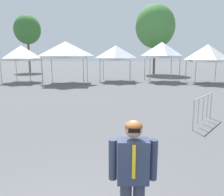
{
  "coord_description": "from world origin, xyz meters",
  "views": [
    {
      "loc": [
        0.65,
        -2.6,
        2.64
      ],
      "look_at": [
        0.42,
        4.32,
        1.3
      ],
      "focal_mm": 37.69,
      "sensor_mm": 36.0,
      "label": 1
    }
  ],
  "objects_px": {
    "canopy_tent_far_right": "(162,50)",
    "person_foreground": "(133,174)",
    "canopy_tent_left_of_center": "(116,53)",
    "tree_behind_tents_center": "(155,26)",
    "canopy_tent_behind_left": "(21,53)",
    "canopy_tent_right_of_center": "(66,50)",
    "canopy_tent_behind_right": "(208,53)",
    "tree_behind_tents_right": "(27,30)",
    "crowd_barrier_mid_lot": "(203,104)"
  },
  "relations": [
    {
      "from": "canopy_tent_left_of_center",
      "to": "crowd_barrier_mid_lot",
      "type": "xyz_separation_m",
      "value": [
        3.5,
        -13.51,
        -1.87
      ]
    },
    {
      "from": "crowd_barrier_mid_lot",
      "to": "tree_behind_tents_center",
      "type": "bearing_deg",
      "value": 86.93
    },
    {
      "from": "crowd_barrier_mid_lot",
      "to": "canopy_tent_behind_right",
      "type": "bearing_deg",
      "value": 70.07
    },
    {
      "from": "canopy_tent_left_of_center",
      "to": "canopy_tent_behind_right",
      "type": "xyz_separation_m",
      "value": [
        7.98,
        -1.15,
        -0.03
      ]
    },
    {
      "from": "canopy_tent_right_of_center",
      "to": "crowd_barrier_mid_lot",
      "type": "xyz_separation_m",
      "value": [
        7.75,
        -11.61,
        -2.13
      ]
    },
    {
      "from": "canopy_tent_behind_left",
      "to": "tree_behind_tents_right",
      "type": "distance_m",
      "value": 11.92
    },
    {
      "from": "canopy_tent_far_right",
      "to": "person_foreground",
      "type": "height_order",
      "value": "canopy_tent_far_right"
    },
    {
      "from": "canopy_tent_right_of_center",
      "to": "canopy_tent_behind_right",
      "type": "bearing_deg",
      "value": 3.51
    },
    {
      "from": "canopy_tent_far_right",
      "to": "crowd_barrier_mid_lot",
      "type": "bearing_deg",
      "value": -93.07
    },
    {
      "from": "canopy_tent_right_of_center",
      "to": "tree_behind_tents_center",
      "type": "distance_m",
      "value": 13.41
    },
    {
      "from": "canopy_tent_behind_left",
      "to": "canopy_tent_right_of_center",
      "type": "bearing_deg",
      "value": -12.19
    },
    {
      "from": "tree_behind_tents_right",
      "to": "tree_behind_tents_center",
      "type": "relative_size",
      "value": 0.9
    },
    {
      "from": "canopy_tent_right_of_center",
      "to": "person_foreground",
      "type": "height_order",
      "value": "canopy_tent_right_of_center"
    },
    {
      "from": "canopy_tent_right_of_center",
      "to": "crowd_barrier_mid_lot",
      "type": "bearing_deg",
      "value": -56.29
    },
    {
      "from": "canopy_tent_behind_left",
      "to": "canopy_tent_left_of_center",
      "type": "bearing_deg",
      "value": 6.67
    },
    {
      "from": "canopy_tent_left_of_center",
      "to": "canopy_tent_right_of_center",
      "type": "bearing_deg",
      "value": -155.88
    },
    {
      "from": "canopy_tent_left_of_center",
      "to": "canopy_tent_behind_right",
      "type": "relative_size",
      "value": 0.99
    },
    {
      "from": "canopy_tent_behind_right",
      "to": "canopy_tent_left_of_center",
      "type": "bearing_deg",
      "value": 171.78
    },
    {
      "from": "canopy_tent_right_of_center",
      "to": "canopy_tent_behind_left",
      "type": "bearing_deg",
      "value": 167.81
    },
    {
      "from": "canopy_tent_far_right",
      "to": "canopy_tent_behind_right",
      "type": "bearing_deg",
      "value": -16.3
    },
    {
      "from": "canopy_tent_far_right",
      "to": "tree_behind_tents_center",
      "type": "relative_size",
      "value": 0.43
    },
    {
      "from": "canopy_tent_far_right",
      "to": "tree_behind_tents_right",
      "type": "relative_size",
      "value": 0.47
    },
    {
      "from": "canopy_tent_far_right",
      "to": "person_foreground",
      "type": "xyz_separation_m",
      "value": [
        -3.65,
        -19.18,
        -1.85
      ]
    },
    {
      "from": "canopy_tent_far_right",
      "to": "tree_behind_tents_right",
      "type": "xyz_separation_m",
      "value": [
        -16.25,
        10.03,
        2.77
      ]
    },
    {
      "from": "canopy_tent_right_of_center",
      "to": "crowd_barrier_mid_lot",
      "type": "height_order",
      "value": "canopy_tent_right_of_center"
    },
    {
      "from": "canopy_tent_right_of_center",
      "to": "canopy_tent_far_right",
      "type": "bearing_deg",
      "value": 12.32
    },
    {
      "from": "canopy_tent_far_right",
      "to": "canopy_tent_behind_right",
      "type": "relative_size",
      "value": 1.07
    },
    {
      "from": "tree_behind_tents_right",
      "to": "tree_behind_tents_center",
      "type": "height_order",
      "value": "tree_behind_tents_center"
    },
    {
      "from": "canopy_tent_right_of_center",
      "to": "canopy_tent_far_right",
      "type": "xyz_separation_m",
      "value": [
        8.47,
        1.85,
        -0.0
      ]
    },
    {
      "from": "canopy_tent_behind_left",
      "to": "canopy_tent_far_right",
      "type": "xyz_separation_m",
      "value": [
        12.69,
        0.94,
        0.27
      ]
    },
    {
      "from": "canopy_tent_right_of_center",
      "to": "canopy_tent_left_of_center",
      "type": "distance_m",
      "value": 4.66
    },
    {
      "from": "canopy_tent_behind_left",
      "to": "canopy_tent_far_right",
      "type": "height_order",
      "value": "canopy_tent_far_right"
    },
    {
      "from": "canopy_tent_far_right",
      "to": "crowd_barrier_mid_lot",
      "type": "height_order",
      "value": "canopy_tent_far_right"
    },
    {
      "from": "canopy_tent_left_of_center",
      "to": "canopy_tent_behind_right",
      "type": "height_order",
      "value": "canopy_tent_behind_right"
    },
    {
      "from": "canopy_tent_behind_right",
      "to": "person_foreground",
      "type": "height_order",
      "value": "canopy_tent_behind_right"
    },
    {
      "from": "canopy_tent_far_right",
      "to": "person_foreground",
      "type": "bearing_deg",
      "value": -100.78
    },
    {
      "from": "canopy_tent_far_right",
      "to": "crowd_barrier_mid_lot",
      "type": "xyz_separation_m",
      "value": [
        -0.72,
        -13.46,
        -2.13
      ]
    },
    {
      "from": "canopy_tent_left_of_center",
      "to": "tree_behind_tents_right",
      "type": "xyz_separation_m",
      "value": [
        -12.03,
        9.97,
        3.02
      ]
    },
    {
      "from": "canopy_tent_left_of_center",
      "to": "crowd_barrier_mid_lot",
      "type": "height_order",
      "value": "canopy_tent_left_of_center"
    },
    {
      "from": "canopy_tent_right_of_center",
      "to": "canopy_tent_far_right",
      "type": "height_order",
      "value": "canopy_tent_far_right"
    },
    {
      "from": "person_foreground",
      "to": "canopy_tent_right_of_center",
      "type": "bearing_deg",
      "value": 105.54
    },
    {
      "from": "canopy_tent_behind_right",
      "to": "crowd_barrier_mid_lot",
      "type": "bearing_deg",
      "value": -109.93
    },
    {
      "from": "canopy_tent_left_of_center",
      "to": "tree_behind_tents_center",
      "type": "height_order",
      "value": "tree_behind_tents_center"
    },
    {
      "from": "canopy_tent_right_of_center",
      "to": "tree_behind_tents_center",
      "type": "xyz_separation_m",
      "value": [
        8.89,
        9.61,
        2.9
      ]
    },
    {
      "from": "person_foreground",
      "to": "tree_behind_tents_right",
      "type": "distance_m",
      "value": 32.14
    },
    {
      "from": "canopy_tent_right_of_center",
      "to": "canopy_tent_far_right",
      "type": "distance_m",
      "value": 8.67
    },
    {
      "from": "canopy_tent_behind_left",
      "to": "tree_behind_tents_right",
      "type": "height_order",
      "value": "tree_behind_tents_right"
    },
    {
      "from": "canopy_tent_behind_right",
      "to": "person_foreground",
      "type": "bearing_deg",
      "value": -112.29
    },
    {
      "from": "canopy_tent_right_of_center",
      "to": "canopy_tent_far_right",
      "type": "relative_size",
      "value": 1.01
    },
    {
      "from": "person_foreground",
      "to": "tree_behind_tents_center",
      "type": "xyz_separation_m",
      "value": [
        4.07,
        26.94,
        4.75
      ]
    }
  ]
}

